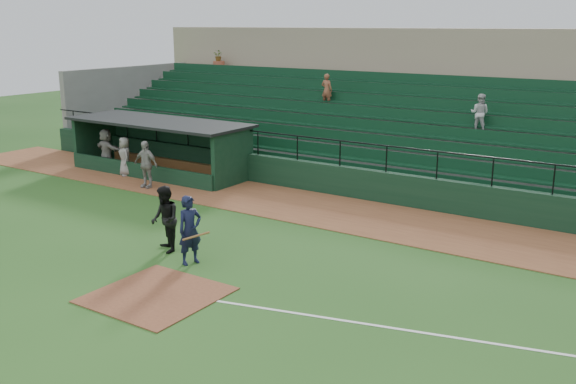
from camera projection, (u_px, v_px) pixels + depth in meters
The scene contains 11 objects.
ground at pixel (184, 283), 17.19m from camera, with size 90.00×90.00×0.00m, color #244F19.
warning_track at pixel (334, 211), 23.63m from camera, with size 40.00×4.00×0.03m, color brown.
home_plate_dirt at pixel (157, 295), 16.38m from camera, with size 3.00×3.00×0.03m, color brown.
foul_line at pixel (501, 345), 13.87m from camera, with size 18.00×0.09×0.01m, color white.
stadium_structure at pixel (426, 121), 29.87m from camera, with size 38.00×13.08×6.40m.
dugout at pixel (166, 143), 29.78m from camera, with size 8.90×3.20×2.42m.
batter_at_plate at pixel (190, 230), 18.33m from camera, with size 1.14×0.84×2.00m.
umpire at pixel (165, 219), 19.31m from camera, with size 0.98×0.76×2.01m, color black.
dugout_player_a at pixel (146, 164), 26.79m from camera, with size 1.15×0.48×1.96m, color #9B9691.
dugout_player_b at pixel (125, 156), 28.93m from camera, with size 0.85×0.55×1.74m, color gray.
dugout_player_c at pixel (107, 150), 29.95m from camera, with size 1.80×0.57×1.94m, color gray.
Camera 1 is at (11.18, -11.81, 6.67)m, focal length 40.49 mm.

